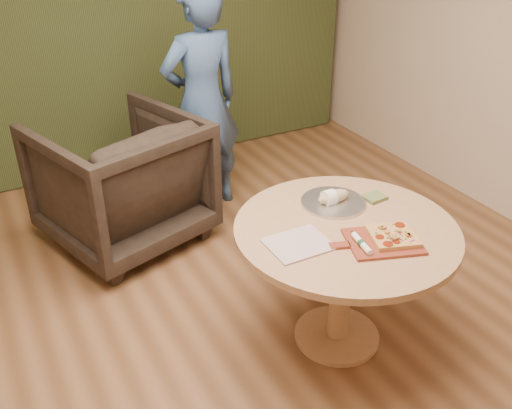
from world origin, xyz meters
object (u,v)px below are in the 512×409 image
(pizza_paddle, at_px, (381,242))
(flatbread_pizza, at_px, (393,236))
(armchair, at_px, (120,175))
(cutlery_roll, at_px, (362,243))
(person_standing, at_px, (202,102))
(pedestal_table, at_px, (344,250))
(serving_tray, at_px, (333,202))
(bread_roll, at_px, (332,197))

(pizza_paddle, height_order, flatbread_pizza, flatbread_pizza)
(flatbread_pizza, distance_m, armchair, 2.03)
(cutlery_roll, bearing_deg, flatbread_pizza, 5.09)
(pizza_paddle, distance_m, person_standing, 2.02)
(armchair, relative_size, person_standing, 0.59)
(pedestal_table, relative_size, serving_tray, 3.27)
(cutlery_roll, bearing_deg, pizza_paddle, 6.48)
(pizza_paddle, bearing_deg, person_standing, 111.04)
(cutlery_roll, relative_size, serving_tray, 0.56)
(pizza_paddle, xyz_separation_m, cutlery_roll, (-0.11, 0.01, 0.02))
(cutlery_roll, height_order, armchair, armchair)
(pedestal_table, relative_size, pizza_paddle, 2.45)
(bread_roll, bearing_deg, flatbread_pizza, -83.21)
(serving_tray, xyz_separation_m, bread_roll, (-0.01, 0.00, 0.04))
(pedestal_table, height_order, bread_roll, bread_roll)
(pedestal_table, height_order, pizza_paddle, pizza_paddle)
(flatbread_pizza, relative_size, person_standing, 0.16)
(flatbread_pizza, xyz_separation_m, cutlery_roll, (-0.18, 0.02, 0.00))
(flatbread_pizza, distance_m, cutlery_roll, 0.18)
(pedestal_table, bearing_deg, serving_tray, 71.26)
(pizza_paddle, xyz_separation_m, bread_roll, (0.01, 0.44, 0.04))
(pedestal_table, xyz_separation_m, cutlery_roll, (-0.05, -0.19, 0.17))
(pizza_paddle, height_order, cutlery_roll, cutlery_roll)
(pizza_paddle, distance_m, flatbread_pizza, 0.07)
(pedestal_table, relative_size, flatbread_pizza, 4.17)
(pizza_paddle, bearing_deg, cutlery_roll, -164.92)
(pedestal_table, bearing_deg, bread_roll, 73.22)
(pedestal_table, relative_size, cutlery_roll, 5.85)
(pizza_paddle, distance_m, armchair, 2.00)
(pedestal_table, xyz_separation_m, bread_roll, (0.07, 0.24, 0.18))
(person_standing, bearing_deg, bread_roll, 89.06)
(bread_roll, bearing_deg, serving_tray, 0.00)
(serving_tray, distance_m, armchair, 1.62)
(armchair, xyz_separation_m, person_standing, (0.73, 0.21, 0.35))
(cutlery_roll, distance_m, person_standing, 2.01)
(pizza_paddle, height_order, serving_tray, serving_tray)
(pizza_paddle, distance_m, cutlery_roll, 0.12)
(pizza_paddle, height_order, person_standing, person_standing)
(flatbread_pizza, bearing_deg, pedestal_table, 120.59)
(bread_roll, xyz_separation_m, armchair, (-0.81, 1.38, -0.28))
(cutlery_roll, bearing_deg, person_standing, 99.19)
(bread_roll, height_order, armchair, armchair)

